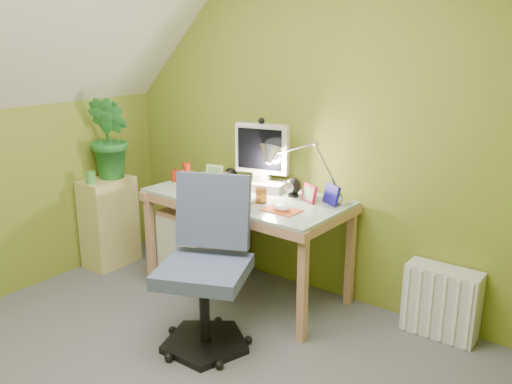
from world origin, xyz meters
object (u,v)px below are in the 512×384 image
Objects in this scene: desk_lamp at (319,158)px; task_chair at (203,268)px; monitor at (262,155)px; side_ledge at (109,222)px; potted_plant at (111,138)px; radiator at (441,302)px; desk at (247,245)px.

desk_lamp reaches higher than task_chair.
desk_lamp reaches higher than monitor.
task_chair is (-0.24, -0.86, -0.52)m from desk_lamp.
side_ledge is 0.70× the size of task_chair.
desk_lamp is at bearing 13.74° from side_ledge.
side_ledge is 1.10× the size of potted_plant.
monitor is 1.49m from radiator.
monitor is 0.49× the size of task_chair.
radiator is (1.06, 0.95, -0.28)m from task_chair.
desk reaches higher than radiator.
task_chair is (1.38, -0.51, -0.52)m from potted_plant.
radiator is (2.44, 0.44, -0.80)m from potted_plant.
potted_plant is 0.64× the size of task_chair.
task_chair is (0.21, -0.68, 0.13)m from desk.
potted_plant is at bearing 136.60° from task_chair.
desk_lamp is 0.81× the size of side_ledge.
potted_plant is at bearing -169.81° from desk.
desk is at bearing -103.33° from monitor.
desk_lamp is (0.45, 0.00, 0.04)m from monitor.
side_ledge is at bearing -168.68° from radiator.
monitor is at bearing 18.59° from side_ledge.
radiator is (0.83, 0.09, -0.80)m from desk_lamp.
monitor is 1.22m from potted_plant.
task_chair is at bearing -70.86° from desk.
potted_plant reaches higher than task_chair.
monitor reaches higher than desk.
side_ledge is at bearing -174.74° from monitor.
desk is 1.95× the size of side_ledge.
desk_lamp is 1.65m from potted_plant.
desk_lamp reaches higher than radiator.
side_ledge reaches higher than radiator.
monitor is at bearing 91.72° from desk.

